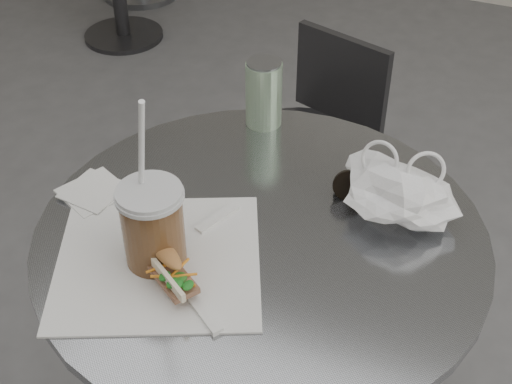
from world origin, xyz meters
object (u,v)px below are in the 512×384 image
at_px(cafe_table, 260,338).
at_px(chair_far, 307,175).
at_px(sunglasses, 370,188).
at_px(iced_coffee, 153,225).
at_px(drink_can, 264,93).
at_px(banh_mi, 165,264).

relative_size(cafe_table, chair_far, 1.11).
bearing_deg(cafe_table, sunglasses, 47.88).
height_order(iced_coffee, drink_can, iced_coffee).
xyz_separation_m(cafe_table, sunglasses, (0.14, 0.16, 0.30)).
xyz_separation_m(chair_far, drink_can, (0.03, -0.40, 0.50)).
distance_m(cafe_table, chair_far, 0.74).
xyz_separation_m(cafe_table, chair_far, (-0.15, 0.71, -0.16)).
relative_size(sunglasses, drink_can, 0.94).
bearing_deg(chair_far, cafe_table, 119.58).
relative_size(chair_far, iced_coffee, 2.25).
distance_m(chair_far, banh_mi, 0.98).
relative_size(cafe_table, sunglasses, 5.86).
xyz_separation_m(cafe_table, drink_can, (-0.12, 0.30, 0.34)).
distance_m(chair_far, sunglasses, 0.77).
distance_m(cafe_table, iced_coffee, 0.39).
height_order(banh_mi, drink_can, drink_can).
height_order(chair_far, iced_coffee, iced_coffee).
height_order(sunglasses, drink_can, drink_can).
relative_size(iced_coffee, drink_can, 2.21).
bearing_deg(sunglasses, iced_coffee, -150.54).
distance_m(iced_coffee, sunglasses, 0.39).
relative_size(banh_mi, iced_coffee, 0.61).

